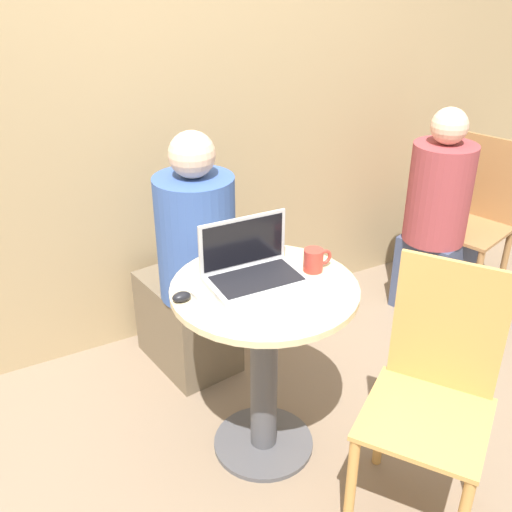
# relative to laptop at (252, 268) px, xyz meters

# --- Properties ---
(ground_plane) EXTENTS (12.00, 12.00, 0.00)m
(ground_plane) POSITION_rel_laptop_xyz_m (0.01, -0.07, -0.80)
(ground_plane) COLOR #7F6B56
(back_wall) EXTENTS (7.00, 0.05, 2.60)m
(back_wall) POSITION_rel_laptop_xyz_m (0.01, 0.95, 0.50)
(back_wall) COLOR tan
(back_wall) RESTS_ON ground_plane
(round_table) EXTENTS (0.67, 0.67, 0.76)m
(round_table) POSITION_rel_laptop_xyz_m (0.01, -0.07, -0.29)
(round_table) COLOR #4C4C51
(round_table) RESTS_ON ground_plane
(laptop) EXTENTS (0.35, 0.23, 0.22)m
(laptop) POSITION_rel_laptop_xyz_m (0.00, 0.00, 0.00)
(laptop) COLOR #B7B7BC
(laptop) RESTS_ON round_table
(cell_phone) EXTENTS (0.06, 0.10, 0.02)m
(cell_phone) POSITION_rel_laptop_xyz_m (-0.21, -0.05, -0.04)
(cell_phone) COLOR silver
(cell_phone) RESTS_ON round_table
(computer_mouse) EXTENTS (0.07, 0.04, 0.03)m
(computer_mouse) POSITION_rel_laptop_xyz_m (-0.28, -0.02, -0.03)
(computer_mouse) COLOR black
(computer_mouse) RESTS_ON round_table
(coffee_cup) EXTENTS (0.12, 0.07, 0.09)m
(coffee_cup) POSITION_rel_laptop_xyz_m (0.23, -0.05, -0.00)
(coffee_cup) COLOR #B2382D
(coffee_cup) RESTS_ON round_table
(chair_empty) EXTENTS (0.56, 0.56, 0.94)m
(chair_empty) POSITION_rel_laptop_xyz_m (0.38, -0.57, -0.32)
(chair_empty) COLOR tan
(chair_empty) RESTS_ON ground_plane
(person_seated) EXTENTS (0.39, 0.55, 1.18)m
(person_seated) POSITION_rel_laptop_xyz_m (-0.02, 0.55, -0.31)
(person_seated) COLOR brown
(person_seated) RESTS_ON ground_plane
(chair_background) EXTENTS (0.50, 0.50, 0.91)m
(chair_background) POSITION_rel_laptop_xyz_m (1.64, 0.44, -0.33)
(chair_background) COLOR #9E7042
(chair_background) RESTS_ON ground_plane
(person_background) EXTENTS (0.53, 0.43, 1.14)m
(person_background) POSITION_rel_laptop_xyz_m (1.37, 0.44, -0.33)
(person_background) COLOR #3D4766
(person_background) RESTS_ON ground_plane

